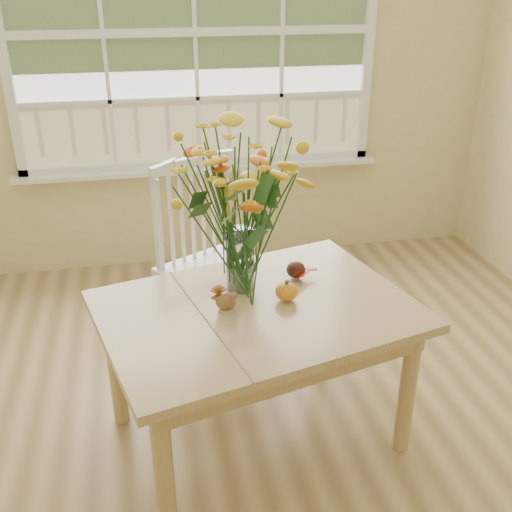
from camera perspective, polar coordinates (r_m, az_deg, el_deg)
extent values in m
cube|color=olive|center=(2.57, 1.43, -22.21)|extent=(4.00, 4.50, 0.01)
cube|color=beige|center=(3.98, -5.77, 17.65)|extent=(4.00, 0.02, 2.70)
cube|color=silver|center=(3.95, -5.88, 20.50)|extent=(2.20, 0.00, 1.60)
cube|color=white|center=(4.06, -5.25, 8.26)|extent=(2.42, 0.12, 0.03)
cube|color=tan|center=(2.45, 0.09, -5.27)|extent=(1.42, 1.16, 0.04)
cube|color=tan|center=(2.48, 0.09, -6.65)|extent=(1.27, 1.02, 0.10)
cylinder|color=tan|center=(2.25, -8.74, -19.80)|extent=(0.07, 0.07, 0.62)
cylinder|color=tan|center=(2.78, -13.23, -10.05)|extent=(0.07, 0.07, 0.62)
cylinder|color=tan|center=(2.64, 14.21, -12.30)|extent=(0.07, 0.07, 0.62)
cylinder|color=tan|center=(3.10, 6.11, -5.28)|extent=(0.07, 0.07, 0.62)
cube|color=white|center=(3.06, -3.79, -1.74)|extent=(0.65, 0.64, 0.05)
cube|color=white|center=(3.09, -6.06, 4.00)|extent=(0.44, 0.27, 0.55)
cylinder|color=white|center=(2.98, -4.45, -8.40)|extent=(0.04, 0.04, 0.47)
cylinder|color=white|center=(3.22, -8.22, -5.69)|extent=(0.04, 0.04, 0.47)
cylinder|color=white|center=(3.17, 0.97, -5.94)|extent=(0.04, 0.04, 0.47)
cylinder|color=white|center=(3.41, -2.98, -3.59)|extent=(0.04, 0.04, 0.47)
cylinder|color=white|center=(2.52, -1.50, -0.34)|extent=(0.12, 0.12, 0.27)
ellipsoid|color=#C86A17|center=(2.47, 2.93, -3.48)|extent=(0.10, 0.10, 0.07)
cylinder|color=#CCB78C|center=(2.41, -2.86, -5.10)|extent=(0.07, 0.07, 0.01)
ellipsoid|color=brown|center=(2.39, -2.88, -4.33)|extent=(0.09, 0.07, 0.07)
ellipsoid|color=#38160F|center=(2.64, 3.81, -1.38)|extent=(0.08, 0.08, 0.08)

